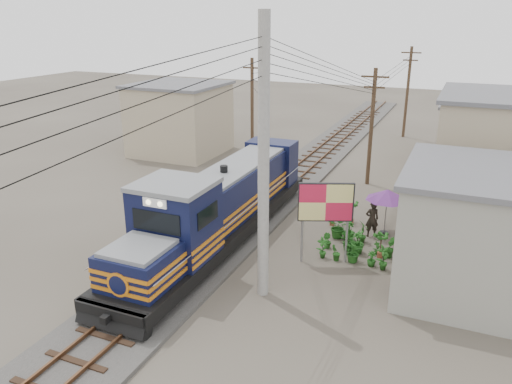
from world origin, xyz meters
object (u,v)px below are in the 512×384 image
at_px(market_umbrella, 387,195).
at_px(billboard, 326,204).
at_px(locomotive, 219,208).
at_px(vendor, 372,219).

bearing_deg(market_umbrella, billboard, -115.60).
relative_size(locomotive, vendor, 8.95).
distance_m(locomotive, market_umbrella, 7.83).
xyz_separation_m(billboard, vendor, (1.36, 3.38, -1.72)).
height_order(locomotive, market_umbrella, locomotive).
bearing_deg(locomotive, billboard, 0.53).
xyz_separation_m(locomotive, vendor, (6.22, 3.43, -0.82)).
height_order(locomotive, billboard, locomotive).
height_order(locomotive, vendor, locomotive).
bearing_deg(billboard, market_umbrella, 42.45).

